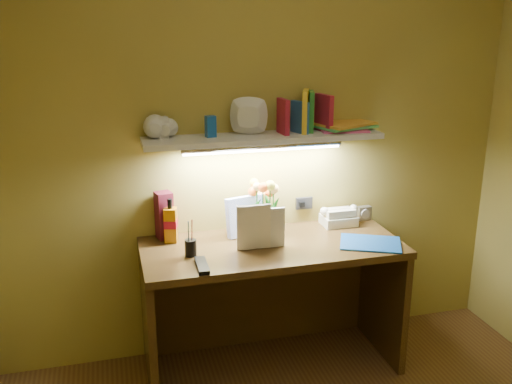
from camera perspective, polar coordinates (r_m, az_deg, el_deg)
The scene contains 13 objects.
desk at distance 3.24m, azimuth 1.59°, elevation -11.40°, with size 1.40×0.60×0.75m, color #34220E.
flower_bouquet at distance 3.21m, azimuth 0.61°, elevation -1.49°, with size 0.19×0.19×0.30m, color #0D0933, non-canonical shape.
telephone at distance 3.38m, azimuth 8.27°, elevation -2.34°, with size 0.19×0.15×0.12m, color #EEECCB, non-canonical shape.
desk_clock at distance 3.50m, azimuth 10.75°, elevation -2.07°, with size 0.08×0.04×0.08m, color #B5B4BA.
whisky_bottle at distance 3.11m, azimuth -8.54°, elevation -2.84°, with size 0.07×0.07×0.24m, color #BE6F07, non-canonical shape.
whisky_box at distance 3.16m, azimuth -9.16°, elevation -2.32°, with size 0.09×0.09×0.26m, color #5B1420.
pen_cup at distance 2.94m, azimuth -6.57°, elevation -5.00°, with size 0.06×0.06×0.15m, color black.
art_card at distance 3.18m, azimuth -1.08°, elevation -2.41°, with size 0.22×0.04×0.22m, color white, non-canonical shape.
tv_remote at distance 2.82m, azimuth -5.41°, elevation -7.32°, with size 0.05×0.19×0.02m, color black.
blue_folder at distance 3.15m, azimuth 11.37°, elevation -5.04°, with size 0.32×0.23×0.01m, color #1754AA.
desk_book_a at distance 2.96m, azimuth -1.93°, elevation -3.67°, with size 0.18×0.02×0.24m, color white.
desk_book_b at distance 2.99m, azimuth -0.07°, elevation -3.73°, with size 0.16×0.02×0.22m, color silver.
wall_shelf at distance 3.09m, azimuth 1.01°, elevation 6.19°, with size 1.32×0.34×0.26m.
Camera 1 is at (-0.82, -1.54, 1.91)m, focal length 40.00 mm.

